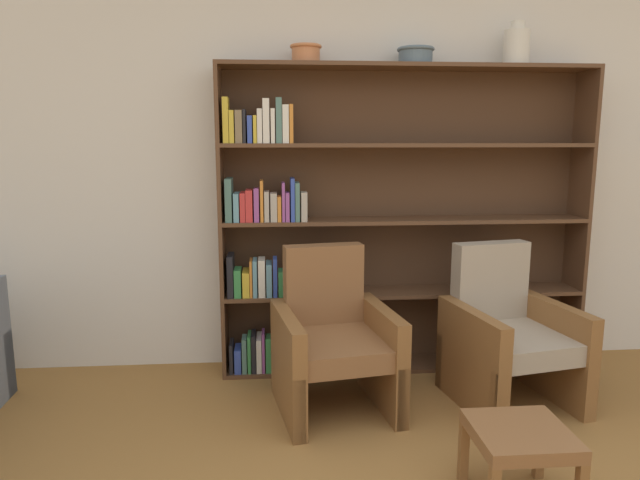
{
  "coord_description": "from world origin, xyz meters",
  "views": [
    {
      "loc": [
        -0.82,
        -1.41,
        1.55
      ],
      "look_at": [
        -0.54,
        1.98,
        0.95
      ],
      "focal_mm": 32.0,
      "sensor_mm": 36.0,
      "label": 1
    }
  ],
  "objects_px": {
    "bowl_copper": "(306,53)",
    "bowl_terracotta": "(416,55)",
    "footstool": "(520,441)",
    "bookshelf": "(373,223)",
    "armchair_cushioned": "(508,336)",
    "vase_tall": "(516,46)",
    "armchair_leather": "(333,341)"
  },
  "relations": [
    {
      "from": "bowl_copper",
      "to": "bowl_terracotta",
      "type": "xyz_separation_m",
      "value": [
        0.7,
        0.0,
        -0.0
      ]
    },
    {
      "from": "armchair_cushioned",
      "to": "bowl_terracotta",
      "type": "bearing_deg",
      "value": -60.63
    },
    {
      "from": "armchair_leather",
      "to": "footstool",
      "type": "height_order",
      "value": "armchair_leather"
    },
    {
      "from": "bowl_copper",
      "to": "armchair_leather",
      "type": "height_order",
      "value": "bowl_copper"
    },
    {
      "from": "vase_tall",
      "to": "armchair_leather",
      "type": "xyz_separation_m",
      "value": [
        -1.24,
        -0.55,
        -1.75
      ]
    },
    {
      "from": "bowl_copper",
      "to": "vase_tall",
      "type": "xyz_separation_m",
      "value": [
        1.36,
        0.0,
        0.06
      ]
    },
    {
      "from": "bowl_terracotta",
      "to": "footstool",
      "type": "relative_size",
      "value": 0.59
    },
    {
      "from": "bookshelf",
      "to": "footstool",
      "type": "bearing_deg",
      "value": -76.75
    },
    {
      "from": "vase_tall",
      "to": "armchair_cushioned",
      "type": "height_order",
      "value": "vase_tall"
    },
    {
      "from": "vase_tall",
      "to": "armchair_cushioned",
      "type": "xyz_separation_m",
      "value": [
        -0.19,
        -0.55,
        -1.75
      ]
    },
    {
      "from": "bowl_copper",
      "to": "armchair_cushioned",
      "type": "bearing_deg",
      "value": -25.3
    },
    {
      "from": "bowl_terracotta",
      "to": "armchair_leather",
      "type": "xyz_separation_m",
      "value": [
        -0.58,
        -0.55,
        -1.69
      ]
    },
    {
      "from": "bowl_copper",
      "to": "footstool",
      "type": "xyz_separation_m",
      "value": [
        0.82,
        -1.54,
        -1.8
      ]
    },
    {
      "from": "vase_tall",
      "to": "armchair_cushioned",
      "type": "relative_size",
      "value": 0.3
    },
    {
      "from": "bowl_terracotta",
      "to": "footstool",
      "type": "height_order",
      "value": "bowl_terracotta"
    },
    {
      "from": "bowl_copper",
      "to": "armchair_cushioned",
      "type": "relative_size",
      "value": 0.21
    },
    {
      "from": "bookshelf",
      "to": "vase_tall",
      "type": "xyz_separation_m",
      "value": [
        0.91,
        -0.03,
        1.14
      ]
    },
    {
      "from": "bookshelf",
      "to": "vase_tall",
      "type": "distance_m",
      "value": 1.46
    },
    {
      "from": "bowl_copper",
      "to": "bookshelf",
      "type": "bearing_deg",
      "value": 3.32
    },
    {
      "from": "bookshelf",
      "to": "bowl_terracotta",
      "type": "height_order",
      "value": "bowl_terracotta"
    },
    {
      "from": "vase_tall",
      "to": "footstool",
      "type": "xyz_separation_m",
      "value": [
        -0.54,
        -1.54,
        -1.85
      ]
    },
    {
      "from": "bowl_copper",
      "to": "vase_tall",
      "type": "height_order",
      "value": "vase_tall"
    },
    {
      "from": "bookshelf",
      "to": "armchair_leather",
      "type": "relative_size",
      "value": 2.63
    },
    {
      "from": "armchair_leather",
      "to": "bowl_terracotta",
      "type": "bearing_deg",
      "value": -145.78
    },
    {
      "from": "armchair_leather",
      "to": "bookshelf",
      "type": "bearing_deg",
      "value": -129.02
    },
    {
      "from": "bowl_copper",
      "to": "armchair_leather",
      "type": "xyz_separation_m",
      "value": [
        0.12,
        -0.55,
        -1.69
      ]
    },
    {
      "from": "bowl_terracotta",
      "to": "bookshelf",
      "type": "bearing_deg",
      "value": 174.09
    },
    {
      "from": "bookshelf",
      "to": "armchair_cushioned",
      "type": "xyz_separation_m",
      "value": [
        0.72,
        -0.58,
        -0.61
      ]
    },
    {
      "from": "bowl_terracotta",
      "to": "armchair_cushioned",
      "type": "distance_m",
      "value": 1.84
    },
    {
      "from": "bowl_terracotta",
      "to": "armchair_cushioned",
      "type": "xyz_separation_m",
      "value": [
        0.47,
        -0.55,
        -1.69
      ]
    },
    {
      "from": "bowl_copper",
      "to": "armchair_leather",
      "type": "bearing_deg",
      "value": -77.92
    },
    {
      "from": "bookshelf",
      "to": "vase_tall",
      "type": "bearing_deg",
      "value": -1.64
    }
  ]
}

